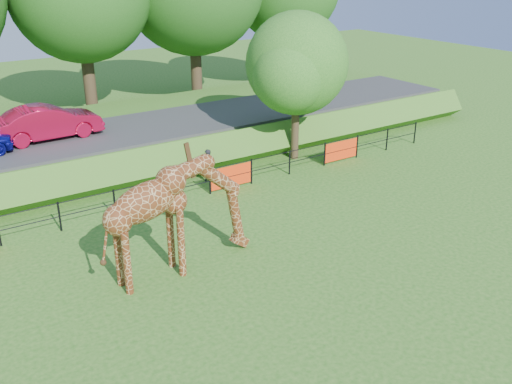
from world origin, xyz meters
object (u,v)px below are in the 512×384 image
giraffe (179,217)px  tree_east (298,67)px  car_red (48,122)px  visitor (208,165)px

giraffe → tree_east: tree_east is taller
car_red → visitor: (5.06, -5.16, -1.46)m
giraffe → visitor: bearing=51.2°
visitor → giraffe: bearing=60.6°
car_red → tree_east: 11.32m
visitor → tree_east: (4.95, 0.31, 3.58)m
car_red → tree_east: (10.01, -4.85, 2.11)m
visitor → tree_east: size_ratio=0.21×
visitor → tree_east: tree_east is taller
giraffe → car_red: 11.21m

